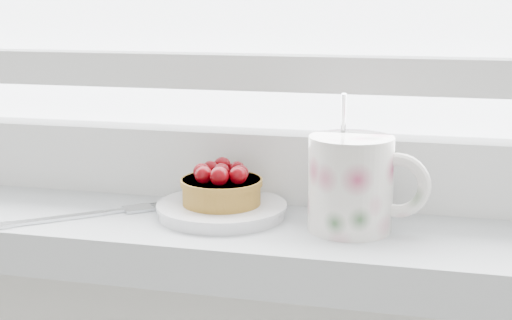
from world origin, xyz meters
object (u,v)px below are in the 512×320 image
(floral_mug, at_px, (354,182))
(raspberry_tart, at_px, (221,186))
(saucer, at_px, (222,210))
(fork, at_px, (89,214))

(floral_mug, bearing_deg, raspberry_tart, 174.33)
(saucer, height_order, raspberry_tart, raspberry_tart)
(floral_mug, height_order, fork, floral_mug)
(saucer, bearing_deg, raspberry_tart, -79.45)
(floral_mug, relative_size, fork, 0.81)
(saucer, xyz_separation_m, fork, (-0.12, -0.03, -0.00))
(raspberry_tart, height_order, floral_mug, floral_mug)
(saucer, xyz_separation_m, raspberry_tart, (0.00, -0.00, 0.02))
(raspberry_tart, distance_m, fork, 0.13)
(fork, bearing_deg, saucer, 14.75)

